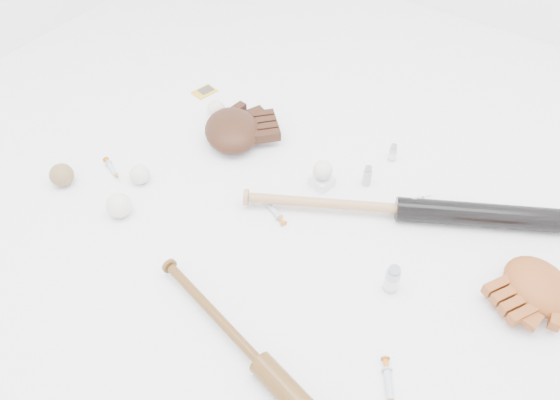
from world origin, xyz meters
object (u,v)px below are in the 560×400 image
Objects in this scene: bat_wood at (261,364)px; glove_dark at (232,130)px; pedestal at (322,181)px; bat_dark at (400,209)px.

glove_dark reaches higher than bat_wood.
bat_wood is 13.28× the size of pedestal.
glove_dark is at bearing 177.98° from pedestal.
pedestal is (0.37, -0.01, -0.03)m from glove_dark.
bat_dark is at bearing 44.19° from glove_dark.
glove_dark is 4.30× the size of pedestal.
bat_dark is 0.64m from glove_dark.
bat_dark is 0.27m from pedestal.
bat_dark is 1.20× the size of bat_wood.
bat_wood is at bearing -123.40° from bat_dark.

